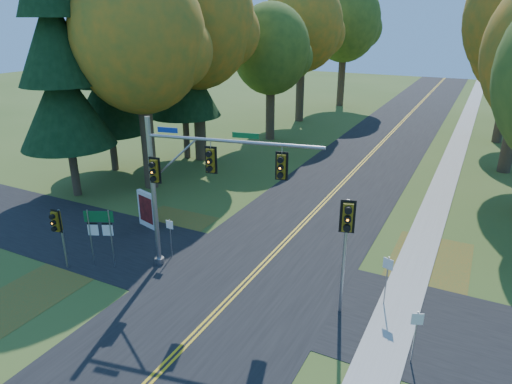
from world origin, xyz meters
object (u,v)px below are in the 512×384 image
at_px(traffic_mast, 192,177).
at_px(route_sign_cluster, 100,227).
at_px(info_kiosk, 147,210).
at_px(east_signal_pole, 346,230).

bearing_deg(traffic_mast, route_sign_cluster, -167.96).
relative_size(traffic_mast, info_kiosk, 3.69).
distance_m(traffic_mast, info_kiosk, 6.42).
distance_m(east_signal_pole, route_sign_cluster, 10.86).
bearing_deg(east_signal_pole, route_sign_cluster, 170.09).
height_order(traffic_mast, route_sign_cluster, traffic_mast).
xyz_separation_m(east_signal_pole, info_kiosk, (-11.56, 2.81, -2.60)).
bearing_deg(route_sign_cluster, info_kiosk, 77.78).
distance_m(traffic_mast, east_signal_pole, 6.81).
relative_size(traffic_mast, east_signal_pole, 1.57).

